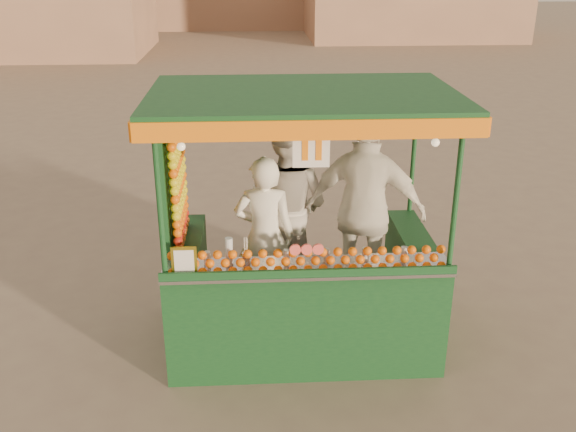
{
  "coord_description": "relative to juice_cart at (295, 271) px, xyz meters",
  "views": [
    {
      "loc": [
        -0.11,
        -5.61,
        3.58
      ],
      "look_at": [
        0.21,
        -0.12,
        1.32
      ],
      "focal_mm": 40.25,
      "sensor_mm": 36.0,
      "label": 1
    }
  ],
  "objects": [
    {
      "name": "ground",
      "position": [
        -0.27,
        0.21,
        -0.8
      ],
      "size": [
        90.0,
        90.0,
        0.0
      ],
      "primitive_type": "plane",
      "color": "#766354",
      "rests_on": "ground"
    },
    {
      "name": "vendor_left",
      "position": [
        -0.28,
        0.2,
        0.28
      ],
      "size": [
        0.61,
        0.43,
        1.58
      ],
      "rotation": [
        0.0,
        0.0,
        3.05
      ],
      "color": "white",
      "rests_on": "ground"
    },
    {
      "name": "juice_cart",
      "position": [
        0.0,
        0.0,
        0.0
      ],
      "size": [
        2.71,
        1.76,
        2.46
      ],
      "color": "#103D1D",
      "rests_on": "ground"
    },
    {
      "name": "vendor_right",
      "position": [
        0.7,
        0.32,
        0.47
      ],
      "size": [
        1.24,
        0.8,
        1.96
      ],
      "rotation": [
        0.0,
        0.0,
        2.83
      ],
      "color": "white",
      "rests_on": "ground"
    },
    {
      "name": "vendor_middle",
      "position": [
        -0.03,
        0.64,
        0.4
      ],
      "size": [
        1.13,
        1.08,
        1.83
      ],
      "rotation": [
        0.0,
        0.0,
        2.52
      ],
      "color": "beige",
      "rests_on": "ground"
    }
  ]
}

